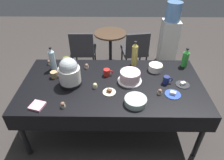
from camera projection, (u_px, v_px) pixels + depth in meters
ground at (112, 125)px, 2.89m from camera, size 9.00×9.00×0.00m
potluck_table at (112, 87)px, 2.48m from camera, size 2.20×1.10×0.75m
frosted_layer_cake at (130, 77)px, 2.44m from camera, size 0.30×0.30×0.14m
slow_cooker at (69, 73)px, 2.33m from camera, size 0.26×0.26×0.35m
glass_salad_bowl at (136, 101)px, 2.13m from camera, size 0.24×0.24×0.07m
ceramic_snack_bowl at (155, 68)px, 2.64m from camera, size 0.18×0.18×0.09m
dessert_plate_cream at (109, 92)px, 2.30m from camera, size 0.15×0.15×0.04m
dessert_plate_charcoal at (183, 84)px, 2.41m from camera, size 0.17×0.17×0.04m
dessert_plate_cobalt at (173, 94)px, 2.27m from camera, size 0.18×0.18×0.04m
cupcake_vanilla at (65, 65)px, 2.71m from camera, size 0.05×0.05×0.07m
cupcake_berry at (87, 66)px, 2.69m from camera, size 0.05×0.05×0.07m
cupcake_mint at (160, 92)px, 2.26m from camera, size 0.05×0.05×0.07m
cupcake_lemon at (95, 86)px, 2.35m from camera, size 0.05×0.05×0.07m
cupcake_rose at (49, 62)px, 2.77m from camera, size 0.05×0.05×0.07m
cupcake_cocoa at (63, 105)px, 2.09m from camera, size 0.05×0.05×0.07m
soda_bottle_water at (52, 59)px, 2.60m from camera, size 0.08×0.08×0.33m
soda_bottle_lime_soda at (185, 58)px, 2.69m from camera, size 0.08×0.08×0.27m
soda_bottle_ginger_ale at (135, 54)px, 2.69m from camera, size 0.08×0.08×0.35m
coffee_mug_olive at (67, 60)px, 2.79m from camera, size 0.12×0.09×0.08m
coffee_mug_navy at (166, 80)px, 2.41m from camera, size 0.12×0.08×0.10m
coffee_mug_red at (107, 72)px, 2.55m from camera, size 0.12×0.08×0.09m
coffee_mug_tan at (54, 75)px, 2.52m from camera, size 0.12×0.09×0.08m
paper_napkin_stack at (37, 106)px, 2.11m from camera, size 0.17×0.17×0.02m
maroon_chair_left at (83, 49)px, 3.69m from camera, size 0.45×0.45×0.85m
maroon_chair_right at (135, 49)px, 3.68m from camera, size 0.51×0.51×0.85m
round_cafe_table at (110, 43)px, 3.86m from camera, size 0.60×0.60×0.72m
water_cooler at (169, 36)px, 3.91m from camera, size 0.32×0.32×1.24m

